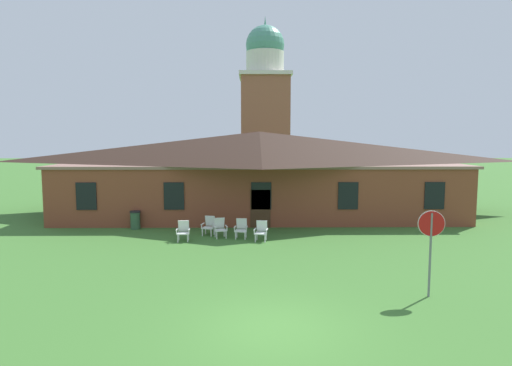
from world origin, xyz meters
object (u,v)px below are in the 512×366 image
at_px(lawn_chair_right_end, 261,230).
at_px(lawn_chair_left_end, 220,227).
at_px(lawn_chair_by_porch, 183,230).
at_px(lawn_chair_near_door, 209,225).
at_px(stop_sign, 431,236).
at_px(lawn_chair_middle, 241,228).
at_px(trash_bin, 135,220).

bearing_deg(lawn_chair_right_end, lawn_chair_left_end, 160.01).
bearing_deg(lawn_chair_by_porch, lawn_chair_near_door, 48.71).
bearing_deg(lawn_chair_near_door, lawn_chair_left_end, -43.48).
distance_m(stop_sign, lawn_chair_right_end, 9.06).
bearing_deg(lawn_chair_middle, trash_bin, 159.00).
xyz_separation_m(lawn_chair_near_door, lawn_chair_middle, (1.65, -0.74, 0.00)).
xyz_separation_m(lawn_chair_near_door, lawn_chair_left_end, (0.59, -0.56, 0.00)).
bearing_deg(lawn_chair_by_porch, lawn_chair_middle, 10.69).
height_order(stop_sign, lawn_chair_by_porch, stop_sign).
relative_size(stop_sign, lawn_chair_right_end, 2.81).
distance_m(stop_sign, trash_bin, 15.62).
relative_size(lawn_chair_by_porch, lawn_chair_right_end, 1.00).
distance_m(lawn_chair_by_porch, lawn_chair_middle, 2.80).
distance_m(lawn_chair_left_end, trash_bin, 5.14).
height_order(lawn_chair_near_door, lawn_chair_left_end, same).
xyz_separation_m(lawn_chair_by_porch, lawn_chair_middle, (2.76, 0.52, 0.00)).
bearing_deg(trash_bin, lawn_chair_near_door, -19.70).
distance_m(lawn_chair_near_door, lawn_chair_left_end, 0.82).
height_order(stop_sign, trash_bin, stop_sign).
height_order(lawn_chair_by_porch, lawn_chair_left_end, same).
relative_size(lawn_chair_by_porch, lawn_chair_near_door, 1.00).
xyz_separation_m(stop_sign, lawn_chair_left_end, (-7.02, 8.17, -1.42)).
bearing_deg(lawn_chair_middle, lawn_chair_near_door, 155.84).
relative_size(lawn_chair_left_end, lawn_chair_right_end, 1.00).
bearing_deg(trash_bin, lawn_chair_right_end, -22.38).
height_order(stop_sign, lawn_chair_near_door, stop_sign).
height_order(lawn_chair_by_porch, lawn_chair_right_end, same).
height_order(lawn_chair_by_porch, trash_bin, trash_bin).
xyz_separation_m(lawn_chair_left_end, lawn_chair_right_end, (2.03, -0.74, 0.00)).
distance_m(lawn_chair_near_door, lawn_chair_middle, 1.81).
bearing_deg(lawn_chair_left_end, lawn_chair_near_door, 136.52).
distance_m(lawn_chair_near_door, trash_bin, 4.38).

